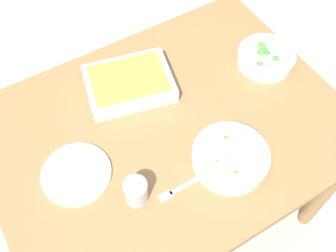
% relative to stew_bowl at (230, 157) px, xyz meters
% --- Properties ---
extents(ground_plane, '(6.00, 6.00, 0.00)m').
position_rel_stew_bowl_xyz_m(ground_plane, '(-0.10, 0.22, -0.77)').
color(ground_plane, '#B2A899').
extents(dining_table, '(1.20, 0.90, 0.74)m').
position_rel_stew_bowl_xyz_m(dining_table, '(-0.10, 0.22, -0.12)').
color(dining_table, olive).
rests_on(dining_table, ground_plane).
extents(stew_bowl, '(0.25, 0.25, 0.06)m').
position_rel_stew_bowl_xyz_m(stew_bowl, '(0.00, 0.00, 0.00)').
color(stew_bowl, white).
rests_on(stew_bowl, dining_table).
extents(broccoli_bowl, '(0.22, 0.22, 0.06)m').
position_rel_stew_bowl_xyz_m(broccoli_bowl, '(0.37, 0.28, -0.00)').
color(broccoli_bowl, white).
rests_on(broccoli_bowl, dining_table).
extents(baking_dish, '(0.34, 0.28, 0.06)m').
position_rel_stew_bowl_xyz_m(baking_dish, '(-0.13, 0.43, 0.00)').
color(baking_dish, silver).
rests_on(baking_dish, dining_table).
extents(drink_cup, '(0.07, 0.07, 0.08)m').
position_rel_stew_bowl_xyz_m(drink_cup, '(-0.31, 0.05, 0.01)').
color(drink_cup, '#B2BCC6').
rests_on(drink_cup, dining_table).
extents(side_plate, '(0.22, 0.22, 0.01)m').
position_rel_stew_bowl_xyz_m(side_plate, '(-0.44, 0.21, -0.03)').
color(side_plate, white).
rests_on(side_plate, dining_table).
extents(spoon_by_stew, '(0.11, 0.16, 0.01)m').
position_rel_stew_bowl_xyz_m(spoon_by_stew, '(-0.02, 0.04, -0.03)').
color(spoon_by_stew, silver).
rests_on(spoon_by_stew, dining_table).
extents(fork_on_table, '(0.18, 0.02, 0.01)m').
position_rel_stew_bowl_xyz_m(fork_on_table, '(-0.18, 0.00, -0.03)').
color(fork_on_table, silver).
rests_on(fork_on_table, dining_table).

